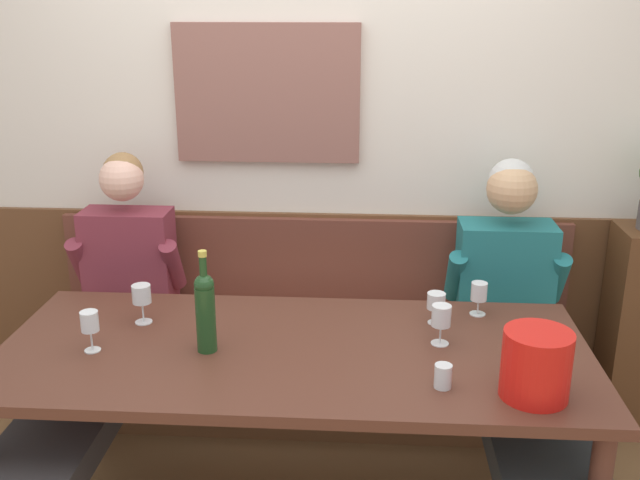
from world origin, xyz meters
name	(u,v)px	position (x,y,z in m)	size (l,w,h in m)	color
room_wall_back	(314,117)	(0.00, 1.09, 1.40)	(6.80, 0.12, 2.80)	silver
wood_wainscot_panel	(314,307)	(0.00, 1.04, 0.48)	(6.80, 0.03, 0.96)	brown
wall_bench	(311,363)	(0.00, 0.83, 0.28)	(2.40, 0.42, 0.94)	brown
dining_table	(294,367)	(0.00, 0.07, 0.67)	(2.10, 0.91, 0.74)	#522D20
person_center_left_seat	(102,335)	(-0.83, 0.40, 0.60)	(0.50, 1.37, 1.28)	#362E31
person_center_right_seat	(518,341)	(0.86, 0.43, 0.62)	(0.52, 1.38, 1.28)	#2F3642
ice_bucket	(536,365)	(0.78, -0.21, 0.85)	(0.21, 0.21, 0.22)	red
wine_bottle_green_tall	(205,309)	(-0.30, 0.03, 0.90)	(0.07, 0.07, 0.37)	#1C401D
wine_glass_by_bottle	(436,302)	(0.52, 0.31, 0.83)	(0.07, 0.07, 0.12)	silver
wine_glass_right_end	(479,293)	(0.69, 0.40, 0.83)	(0.06, 0.06, 0.13)	silver
wine_glass_left_end	(441,318)	(0.52, 0.14, 0.84)	(0.07, 0.07, 0.15)	silver
wine_glass_mid_right	(142,296)	(-0.59, 0.24, 0.85)	(0.07, 0.07, 0.15)	silver
wine_glass_mid_left	(90,324)	(-0.70, 0.00, 0.85)	(0.06, 0.06, 0.15)	silver
water_tumbler_left	(443,376)	(0.50, -0.17, 0.78)	(0.06, 0.06, 0.08)	silver
corner_pedestal	(639,330)	(1.50, 0.86, 0.48)	(0.28, 0.28, 0.97)	#55331B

